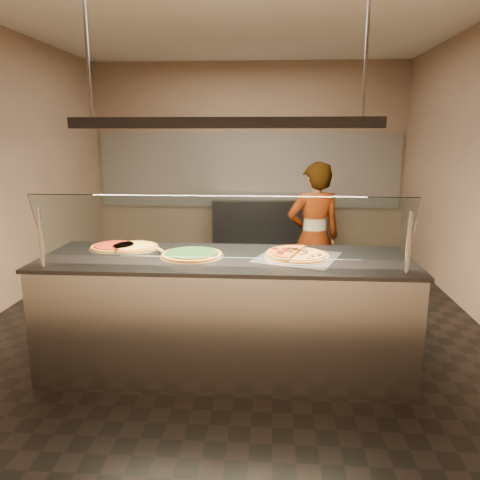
# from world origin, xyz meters

# --- Properties ---
(ground) EXTENTS (5.00, 6.00, 0.02)m
(ground) POSITION_xyz_m (0.00, 0.00, -0.01)
(ground) COLOR black
(ground) RESTS_ON ground
(ceiling) EXTENTS (5.00, 6.00, 0.02)m
(ceiling) POSITION_xyz_m (0.00, 0.00, 3.01)
(ceiling) COLOR silver
(ceiling) RESTS_ON wall_back
(wall_back) EXTENTS (5.00, 0.02, 3.00)m
(wall_back) POSITION_xyz_m (0.00, 3.01, 1.50)
(wall_back) COLOR #9D8165
(wall_back) RESTS_ON ground
(wall_front) EXTENTS (5.00, 0.02, 3.00)m
(wall_front) POSITION_xyz_m (0.00, -3.01, 1.50)
(wall_front) COLOR #9D8165
(wall_front) RESTS_ON ground
(tile_band) EXTENTS (4.90, 0.02, 1.20)m
(tile_band) POSITION_xyz_m (0.00, 2.98, 1.30)
(tile_band) COLOR silver
(tile_band) RESTS_ON wall_back
(serving_counter) EXTENTS (2.89, 0.94, 0.93)m
(serving_counter) POSITION_xyz_m (0.04, -1.19, 0.47)
(serving_counter) COLOR #B7B7BC
(serving_counter) RESTS_ON ground
(sneeze_guard) EXTENTS (2.65, 0.18, 0.54)m
(sneeze_guard) POSITION_xyz_m (0.04, -1.53, 1.23)
(sneeze_guard) COLOR #B7B7BC
(sneeze_guard) RESTS_ON serving_counter
(perforated_tray) EXTENTS (0.74, 0.74, 0.01)m
(perforated_tray) POSITION_xyz_m (0.60, -1.17, 0.94)
(perforated_tray) COLOR silver
(perforated_tray) RESTS_ON serving_counter
(half_pizza_pepperoni) EXTENTS (0.39, 0.53, 0.05)m
(half_pizza_pepperoni) POSITION_xyz_m (0.48, -1.17, 0.96)
(half_pizza_pepperoni) COLOR #A05F1B
(half_pizza_pepperoni) RESTS_ON perforated_tray
(half_pizza_sausage) EXTENTS (0.39, 0.53, 0.04)m
(half_pizza_sausage) POSITION_xyz_m (0.71, -1.17, 0.96)
(half_pizza_sausage) COLOR #A05F1B
(half_pizza_sausage) RESTS_ON perforated_tray
(pizza_spinach) EXTENTS (0.50, 0.50, 0.03)m
(pizza_spinach) POSITION_xyz_m (-0.23, -1.19, 0.95)
(pizza_spinach) COLOR silver
(pizza_spinach) RESTS_ON serving_counter
(pizza_cheese) EXTENTS (0.43, 0.43, 0.03)m
(pizza_cheese) POSITION_xyz_m (-0.76, -0.95, 0.94)
(pizza_cheese) COLOR silver
(pizza_cheese) RESTS_ON serving_counter
(pizza_tomato) EXTENTS (0.41, 0.41, 0.03)m
(pizza_tomato) POSITION_xyz_m (-0.93, -0.95, 0.94)
(pizza_tomato) COLOR silver
(pizza_tomato) RESTS_ON serving_counter
(pizza_spatula) EXTENTS (0.27, 0.19, 0.02)m
(pizza_spatula) POSITION_xyz_m (-0.44, -1.14, 0.96)
(pizza_spatula) COLOR #B7B7BC
(pizza_spatula) RESTS_ON pizza_spinach
(prep_table) EXTENTS (1.74, 0.74, 0.93)m
(prep_table) POSITION_xyz_m (0.34, 2.55, 0.47)
(prep_table) COLOR #303035
(prep_table) RESTS_ON ground
(worker) EXTENTS (0.66, 0.51, 1.60)m
(worker) POSITION_xyz_m (0.84, 0.19, 0.80)
(worker) COLOR #25242B
(worker) RESTS_ON ground
(heat_lamp_housing) EXTENTS (2.30, 0.18, 0.08)m
(heat_lamp_housing) POSITION_xyz_m (0.04, -1.19, 1.95)
(heat_lamp_housing) COLOR #303035
(heat_lamp_housing) RESTS_ON ceiling
(lamp_rod_left) EXTENTS (0.02, 0.02, 1.01)m
(lamp_rod_left) POSITION_xyz_m (-0.96, -1.19, 2.50)
(lamp_rod_left) COLOR #B7B7BC
(lamp_rod_left) RESTS_ON ceiling
(lamp_rod_right) EXTENTS (0.02, 0.02, 1.01)m
(lamp_rod_right) POSITION_xyz_m (1.04, -1.19, 2.50)
(lamp_rod_right) COLOR #B7B7BC
(lamp_rod_right) RESTS_ON ceiling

